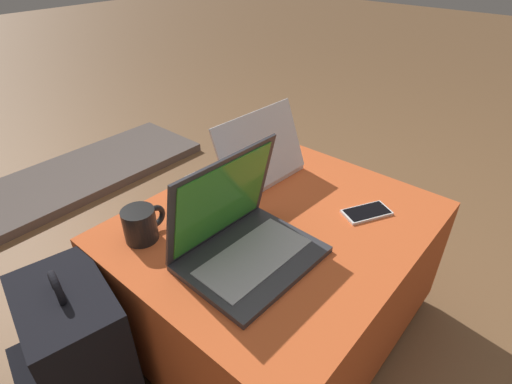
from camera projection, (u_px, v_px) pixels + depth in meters
name	position (u px, v px, depth m)	size (l,w,h in m)	color
ground_plane	(274.00, 320.00, 1.37)	(14.00, 14.00, 0.00)	brown
ottoman	(276.00, 275.00, 1.25)	(0.86, 0.74, 0.43)	maroon
laptop_near	(242.00, 238.00, 0.98)	(0.34, 0.27, 0.27)	#333338
laptop_far	(251.00, 164.00, 1.30)	(0.35, 0.25, 0.23)	silver
cell_phone	(367.00, 212.00, 1.16)	(0.15, 0.13, 0.01)	white
backpack	(78.00, 358.00, 1.02)	(0.30, 0.33, 0.50)	black
coffee_mug	(141.00, 224.00, 1.04)	(0.12, 0.09, 0.09)	black
fireplace_hearth	(71.00, 179.00, 2.11)	(1.40, 0.50, 0.04)	#564C47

